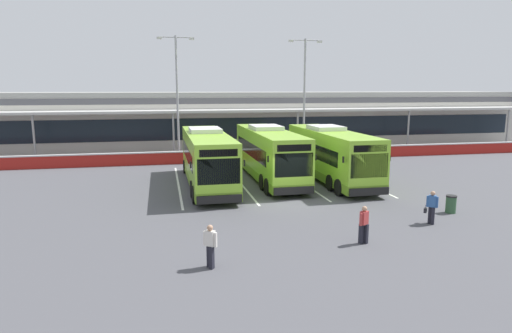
{
  "coord_description": "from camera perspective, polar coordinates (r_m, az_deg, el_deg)",
  "views": [
    {
      "loc": [
        -7.2,
        -23.6,
        6.43
      ],
      "look_at": [
        -1.57,
        3.0,
        1.6
      ],
      "focal_mm": 30.98,
      "sensor_mm": 36.0,
      "label": 1
    }
  ],
  "objects": [
    {
      "name": "coach_bus_centre",
      "position": [
        31.56,
        9.55,
        1.47
      ],
      "size": [
        2.99,
        12.16,
        3.78
      ],
      "color": "#8CC633",
      "rests_on": "ground"
    },
    {
      "name": "ground_plane",
      "position": [
        25.5,
        4.86,
        -4.57
      ],
      "size": [
        200.0,
        200.0,
        0.0
      ],
      "primitive_type": "plane",
      "color": "#4C4C51"
    },
    {
      "name": "bay_stripe_west",
      "position": [
        30.72,
        -2.14,
        -2.01
      ],
      "size": [
        0.14,
        13.0,
        0.01
      ],
      "primitive_type": "cube",
      "color": "silver",
      "rests_on": "ground"
    },
    {
      "name": "pedestrian_in_dark_coat",
      "position": [
        19.08,
        13.76,
        -7.15
      ],
      "size": [
        0.51,
        0.36,
        1.62
      ],
      "color": "black",
      "rests_on": "ground"
    },
    {
      "name": "coach_bus_leftmost",
      "position": [
        29.53,
        -6.34,
        0.96
      ],
      "size": [
        2.99,
        12.16,
        3.78
      ],
      "color": "#8CC633",
      "rests_on": "ground"
    },
    {
      "name": "pedestrian_child",
      "position": [
        16.21,
        -5.92,
        -10.02
      ],
      "size": [
        0.49,
        0.42,
        1.62
      ],
      "color": "black",
      "rests_on": "ground"
    },
    {
      "name": "litter_bin",
      "position": [
        25.26,
        23.87,
        -4.46
      ],
      "size": [
        0.54,
        0.54,
        0.93
      ],
      "color": "#2D5133",
      "rests_on": "ground"
    },
    {
      "name": "red_barrier_wall",
      "position": [
        39.22,
        -1.24,
        1.45
      ],
      "size": [
        60.0,
        0.4,
        1.1
      ],
      "color": "maroon",
      "rests_on": "ground"
    },
    {
      "name": "terminal_building",
      "position": [
        51.13,
        -3.86,
        6.21
      ],
      "size": [
        70.0,
        13.0,
        6.0
      ],
      "color": "beige",
      "rests_on": "ground"
    },
    {
      "name": "bay_stripe_mid_west",
      "position": [
        31.69,
        5.37,
        -1.67
      ],
      "size": [
        0.14,
        13.0,
        0.01
      ],
      "primitive_type": "cube",
      "color": "silver",
      "rests_on": "ground"
    },
    {
      "name": "lamp_post_west",
      "position": [
        40.71,
        -10.15,
        9.72
      ],
      "size": [
        3.24,
        0.28,
        11.0
      ],
      "color": "#9E9EA3",
      "rests_on": "ground"
    },
    {
      "name": "bay_stripe_centre",
      "position": [
        33.16,
        12.32,
        -1.34
      ],
      "size": [
        0.14,
        13.0,
        0.01
      ],
      "primitive_type": "cube",
      "color": "silver",
      "rests_on": "ground"
    },
    {
      "name": "lamp_post_centre",
      "position": [
        42.83,
        6.27,
        9.82
      ],
      "size": [
        3.24,
        0.28,
        11.0
      ],
      "color": "#9E9EA3",
      "rests_on": "ground"
    },
    {
      "name": "coach_bus_left_centre",
      "position": [
        31.37,
        1.69,
        1.55
      ],
      "size": [
        2.99,
        12.16,
        3.78
      ],
      "color": "#8CC633",
      "rests_on": "ground"
    },
    {
      "name": "bay_stripe_far_west",
      "position": [
        30.3,
        -9.99,
        -2.33
      ],
      "size": [
        0.14,
        13.0,
        0.01
      ],
      "primitive_type": "cube",
      "color": "silver",
      "rests_on": "ground"
    },
    {
      "name": "pedestrian_with_handbag",
      "position": [
        22.78,
        21.73,
        -4.82
      ],
      "size": [
        0.58,
        0.56,
        1.62
      ],
      "color": "black",
      "rests_on": "ground"
    }
  ]
}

